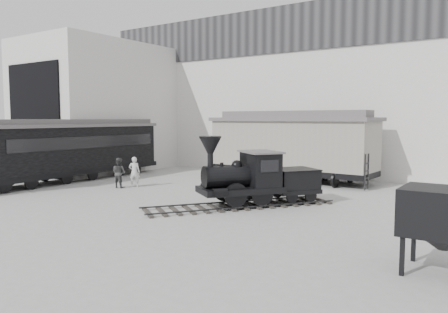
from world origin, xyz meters
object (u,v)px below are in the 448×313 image
Objects in this scene: visitor_a at (134,172)px; visitor_b at (119,173)px; locomotive at (254,181)px; boxcar at (291,144)px; coal_hopper at (444,219)px; passenger_coach at (75,149)px.

visitor_a is 1.02× the size of visitor_b.
visitor_b is at bearing -145.17° from locomotive.
boxcar is at bearing -167.14° from visitor_a.
passenger_coach is at bearing 166.17° from coal_hopper.
passenger_coach reaches higher than locomotive.
coal_hopper is at bearing -48.40° from boxcar.
visitor_b is at bearing 10.92° from visitor_a.
visitor_b is (-0.54, -0.61, -0.02)m from visitor_a.
visitor_b is (-6.47, -7.73, -1.38)m from boxcar.
coal_hopper reaches higher than visitor_b.
locomotive reaches higher than visitor_b.
visitor_a is (-7.95, 0.82, -0.25)m from locomotive.
locomotive is at bearing -4.45° from passenger_coach.
locomotive is 8.50m from visitor_b.
visitor_b is at bearing -126.47° from boxcar.
boxcar is 9.36m from visitor_a.
visitor_a is at bearing 161.75° from coal_hopper.
locomotive is at bearing -72.26° from boxcar.
boxcar is 10.17m from visitor_b.
boxcar is 6.41× the size of visitor_b.
passenger_coach is 4.56m from visitor_b.
visitor_b is 17.04m from coal_hopper.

